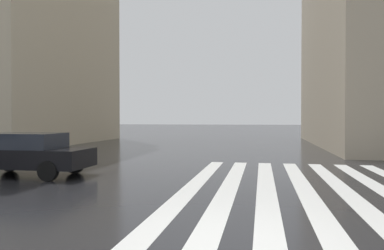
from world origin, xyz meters
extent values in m
plane|color=black|center=(0.00, 0.00, 0.00)|extent=(220.00, 220.00, 0.00)
cube|color=silver|center=(4.00, -2.42, 0.00)|extent=(13.00, 0.50, 0.01)
cube|color=silver|center=(4.00, -1.42, 0.00)|extent=(13.00, 0.50, 0.01)
cube|color=silver|center=(4.00, -0.42, 0.00)|extent=(13.00, 0.50, 0.01)
cube|color=silver|center=(4.00, 0.58, 0.00)|extent=(13.00, 0.50, 0.01)
cube|color=silver|center=(4.00, 1.58, 0.00)|extent=(13.00, 0.50, 0.01)
cube|color=black|center=(5.50, 7.27, 0.61)|extent=(1.75, 4.10, 0.60)
cube|color=#232833|center=(5.50, 7.42, 1.16)|extent=(1.54, 2.46, 0.50)
cylinder|color=black|center=(6.33, 6.02, 0.31)|extent=(0.20, 0.62, 0.62)
cylinder|color=black|center=(4.67, 6.02, 0.31)|extent=(0.20, 0.62, 0.62)
cylinder|color=black|center=(6.33, 8.52, 0.31)|extent=(0.20, 0.62, 0.62)
camera|label=1|loc=(-5.57, -0.29, 1.89)|focal=35.10mm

